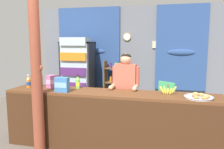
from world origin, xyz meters
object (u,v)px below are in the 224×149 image
at_px(soda_bottle_orange_soda, 29,82).
at_px(pastry_tray, 199,97).
at_px(plastic_lawn_chair, 170,97).
at_px(banana_bunch, 168,90).
at_px(drink_fridge, 78,70).
at_px(timber_post, 37,79).
at_px(shopkeeper, 126,87).
at_px(snack_box_biscuit, 62,85).
at_px(bottle_shelf_rack, 113,84).
at_px(soda_bottle_lime_soda, 78,82).
at_px(stall_counter, 108,116).
at_px(snack_box_wafer, 53,81).
at_px(soda_bottle_grape_soda, 37,80).

distance_m(soda_bottle_orange_soda, pastry_tray, 2.82).
relative_size(plastic_lawn_chair, banana_bunch, 3.12).
xyz_separation_m(drink_fridge, plastic_lawn_chair, (2.34, -0.28, -0.52)).
bearing_deg(timber_post, pastry_tray, 7.30).
bearing_deg(timber_post, drink_fridge, 97.93).
height_order(shopkeeper, snack_box_biscuit, shopkeeper).
relative_size(bottle_shelf_rack, plastic_lawn_chair, 1.44).
bearing_deg(snack_box_biscuit, soda_bottle_lime_soda, 67.73).
distance_m(stall_counter, snack_box_biscuit, 0.89).
bearing_deg(soda_bottle_orange_soda, shopkeeper, 14.19).
xyz_separation_m(drink_fridge, snack_box_biscuit, (0.65, -2.21, 0.05)).
height_order(shopkeeper, soda_bottle_lime_soda, shopkeeper).
bearing_deg(snack_box_biscuit, snack_box_wafer, 138.19).
height_order(stall_counter, pastry_tray, pastry_tray).
relative_size(bottle_shelf_rack, pastry_tray, 3.04).
relative_size(drink_fridge, snack_box_wafer, 8.44).
bearing_deg(shopkeeper, snack_box_wafer, -166.04).
distance_m(timber_post, drink_fridge, 2.46).
relative_size(soda_bottle_orange_soda, snack_box_wafer, 1.06).
relative_size(soda_bottle_lime_soda, banana_bunch, 0.87).
bearing_deg(timber_post, soda_bottle_orange_soda, 136.43).
distance_m(snack_box_biscuit, pastry_tray, 2.09).
height_order(drink_fridge, shopkeeper, drink_fridge).
bearing_deg(banana_bunch, drink_fridge, 139.48).
relative_size(timber_post, bottle_shelf_rack, 1.99).
xyz_separation_m(soda_bottle_grape_soda, soda_bottle_lime_soda, (0.77, 0.05, -0.02)).
distance_m(stall_counter, plastic_lawn_chair, 2.10).
relative_size(soda_bottle_grape_soda, pastry_tray, 0.70).
bearing_deg(timber_post, bottle_shelf_rack, 78.37).
distance_m(drink_fridge, plastic_lawn_chair, 2.41).
relative_size(drink_fridge, shopkeeper, 1.20).
bearing_deg(soda_bottle_lime_soda, pastry_tray, -7.01).
bearing_deg(banana_bunch, soda_bottle_orange_soda, -178.38).
height_order(snack_box_biscuit, snack_box_wafer, snack_box_biscuit).
distance_m(snack_box_wafer, pastry_tray, 2.42).
bearing_deg(soda_bottle_lime_soda, snack_box_wafer, -174.61).
distance_m(bottle_shelf_rack, pastry_tray, 3.03).
height_order(bottle_shelf_rack, pastry_tray, bottle_shelf_rack).
height_order(bottle_shelf_rack, snack_box_wafer, bottle_shelf_rack).
xyz_separation_m(timber_post, snack_box_wafer, (-0.01, 0.50, -0.13)).
bearing_deg(bottle_shelf_rack, soda_bottle_orange_soda, -112.94).
distance_m(drink_fridge, soda_bottle_orange_soda, 2.03).
height_order(shopkeeper, soda_bottle_grape_soda, shopkeeper).
distance_m(plastic_lawn_chair, shopkeeper, 1.61).
bearing_deg(soda_bottle_grape_soda, snack_box_biscuit, -24.13).
bearing_deg(stall_counter, soda_bottle_lime_soda, 155.59).
bearing_deg(soda_bottle_grape_soda, soda_bottle_orange_soda, -134.32).
distance_m(soda_bottle_grape_soda, soda_bottle_lime_soda, 0.77).
bearing_deg(snack_box_wafer, soda_bottle_lime_soda, 5.39).
bearing_deg(drink_fridge, soda_bottle_lime_soda, -67.26).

